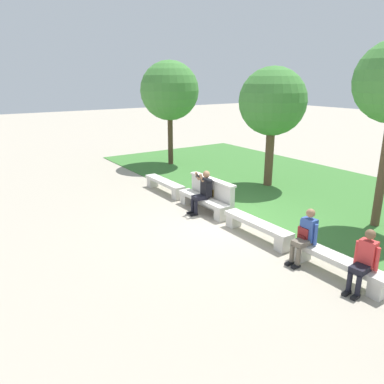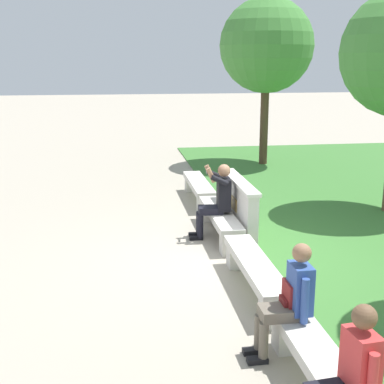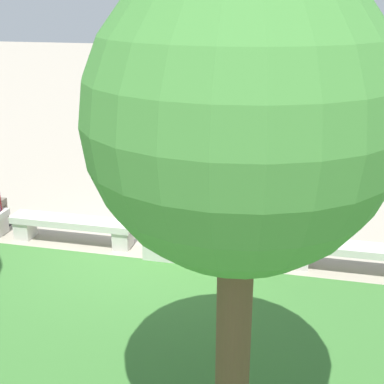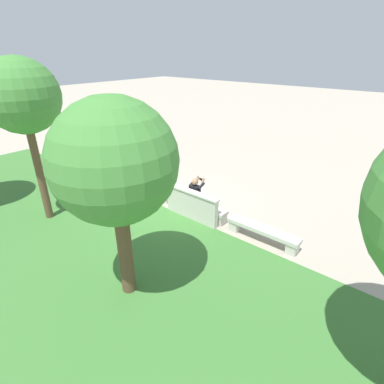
% 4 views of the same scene
% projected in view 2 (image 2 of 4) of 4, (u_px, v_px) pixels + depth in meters
% --- Properties ---
extents(ground_plane, '(80.00, 80.00, 0.00)m').
position_uv_depth(ground_plane, '(235.00, 260.00, 8.43)').
color(ground_plane, '#A89E8C').
extents(bench_main, '(2.21, 0.40, 0.45)m').
position_uv_depth(bench_main, '(199.00, 188.00, 11.83)').
color(bench_main, beige).
rests_on(bench_main, ground).
extents(bench_near, '(2.21, 0.40, 0.45)m').
position_uv_depth(bench_near, '(220.00, 219.00, 9.51)').
color(bench_near, beige).
rests_on(bench_near, ground).
extents(bench_mid, '(2.21, 0.40, 0.45)m').
position_uv_depth(bench_mid, '(255.00, 271.00, 7.20)').
color(bench_mid, beige).
rests_on(bench_mid, ground).
extents(bench_far, '(2.21, 0.40, 0.45)m').
position_uv_depth(bench_far, '(323.00, 372.00, 4.88)').
color(bench_far, beige).
rests_on(bench_far, ground).
extents(backrest_wall_with_plaque, '(2.07, 0.24, 1.01)m').
position_uv_depth(backrest_wall_with_plaque, '(239.00, 207.00, 9.51)').
color(backrest_wall_with_plaque, beige).
rests_on(backrest_wall_with_plaque, ground).
extents(person_photographer, '(0.49, 0.74, 1.32)m').
position_uv_depth(person_photographer, '(217.00, 197.00, 9.31)').
color(person_photographer, black).
rests_on(person_photographer, ground).
extents(person_distant, '(0.48, 0.67, 1.26)m').
position_uv_depth(person_distant, '(290.00, 298.00, 5.56)').
color(person_distant, black).
rests_on(person_distant, ground).
extents(person_companion, '(0.48, 0.70, 1.26)m').
position_uv_depth(person_companion, '(348.00, 375.00, 4.20)').
color(person_companion, black).
rests_on(person_companion, ground).
extents(backpack, '(0.28, 0.24, 0.43)m').
position_uv_depth(backpack, '(294.00, 298.00, 5.65)').
color(backpack, maroon).
rests_on(backpack, bench_far).
extents(tree_far_back, '(2.68, 2.68, 4.78)m').
position_uv_depth(tree_far_back, '(267.00, 46.00, 15.14)').
color(tree_far_back, '#4C3826').
rests_on(tree_far_back, ground).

